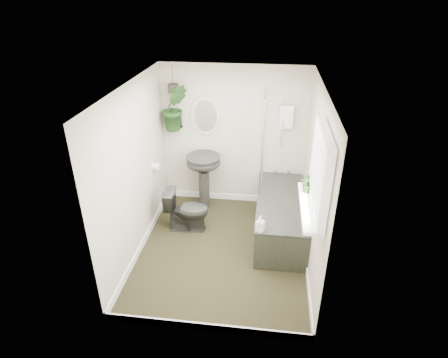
# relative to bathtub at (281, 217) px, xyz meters

# --- Properties ---
(floor) EXTENTS (2.30, 2.80, 0.02)m
(floor) POSITION_rel_bathtub_xyz_m (-0.80, -0.50, -0.30)
(floor) COLOR black
(floor) RESTS_ON ground
(ceiling) EXTENTS (2.30, 2.80, 0.02)m
(ceiling) POSITION_rel_bathtub_xyz_m (-0.80, -0.50, 2.02)
(ceiling) COLOR white
(ceiling) RESTS_ON ground
(wall_back) EXTENTS (2.30, 0.02, 2.30)m
(wall_back) POSITION_rel_bathtub_xyz_m (-0.80, 0.91, 0.86)
(wall_back) COLOR beige
(wall_back) RESTS_ON ground
(wall_front) EXTENTS (2.30, 0.02, 2.30)m
(wall_front) POSITION_rel_bathtub_xyz_m (-0.80, -1.91, 0.86)
(wall_front) COLOR beige
(wall_front) RESTS_ON ground
(wall_left) EXTENTS (0.02, 2.80, 2.30)m
(wall_left) POSITION_rel_bathtub_xyz_m (-1.96, -0.50, 0.86)
(wall_left) COLOR beige
(wall_left) RESTS_ON ground
(wall_right) EXTENTS (0.02, 2.80, 2.30)m
(wall_right) POSITION_rel_bathtub_xyz_m (0.36, -0.50, 0.86)
(wall_right) COLOR beige
(wall_right) RESTS_ON ground
(skirting) EXTENTS (2.30, 2.80, 0.10)m
(skirting) POSITION_rel_bathtub_xyz_m (-0.80, -0.50, -0.24)
(skirting) COLOR white
(skirting) RESTS_ON floor
(bathtub) EXTENTS (0.72, 1.72, 0.58)m
(bathtub) POSITION_rel_bathtub_xyz_m (0.00, 0.00, 0.00)
(bathtub) COLOR #292926
(bathtub) RESTS_ON floor
(bath_screen) EXTENTS (0.04, 0.72, 1.40)m
(bath_screen) POSITION_rel_bathtub_xyz_m (-0.33, 0.49, 0.99)
(bath_screen) COLOR silver
(bath_screen) RESTS_ON bathtub
(shower_box) EXTENTS (0.20, 0.10, 0.35)m
(shower_box) POSITION_rel_bathtub_xyz_m (0.00, 0.84, 1.26)
(shower_box) COLOR white
(shower_box) RESTS_ON wall_back
(oval_mirror) EXTENTS (0.46, 0.03, 0.62)m
(oval_mirror) POSITION_rel_bathtub_xyz_m (-1.25, 0.87, 1.21)
(oval_mirror) COLOR beige
(oval_mirror) RESTS_ON wall_back
(wall_sconce) EXTENTS (0.04, 0.04, 0.22)m
(wall_sconce) POSITION_rel_bathtub_xyz_m (-1.65, 0.86, 1.11)
(wall_sconce) COLOR black
(wall_sconce) RESTS_ON wall_back
(toilet_roll_holder) EXTENTS (0.11, 0.11, 0.11)m
(toilet_roll_holder) POSITION_rel_bathtub_xyz_m (-1.90, 0.20, 0.61)
(toilet_roll_holder) COLOR white
(toilet_roll_holder) RESTS_ON wall_left
(window_recess) EXTENTS (0.08, 1.00, 0.90)m
(window_recess) POSITION_rel_bathtub_xyz_m (0.29, -1.20, 1.36)
(window_recess) COLOR white
(window_recess) RESTS_ON wall_right
(window_sill) EXTENTS (0.18, 1.00, 0.04)m
(window_sill) POSITION_rel_bathtub_xyz_m (0.22, -1.20, 0.94)
(window_sill) COLOR white
(window_sill) RESTS_ON wall_right
(window_blinds) EXTENTS (0.01, 0.86, 0.76)m
(window_blinds) POSITION_rel_bathtub_xyz_m (0.24, -1.20, 1.36)
(window_blinds) COLOR white
(window_blinds) RESTS_ON wall_right
(toilet) EXTENTS (0.67, 0.40, 0.66)m
(toilet) POSITION_rel_bathtub_xyz_m (-1.40, -0.05, 0.04)
(toilet) COLOR #292926
(toilet) RESTS_ON floor
(pedestal_sink) EXTENTS (0.63, 0.57, 0.93)m
(pedestal_sink) POSITION_rel_bathtub_xyz_m (-1.25, 0.61, 0.18)
(pedestal_sink) COLOR #292926
(pedestal_sink) RESTS_ON floor
(sill_plant) EXTENTS (0.23, 0.20, 0.23)m
(sill_plant) POSITION_rel_bathtub_xyz_m (0.23, -0.90, 1.07)
(sill_plant) COLOR black
(sill_plant) RESTS_ON window_sill
(hanging_plant) EXTENTS (0.49, 0.44, 0.72)m
(hanging_plant) POSITION_rel_bathtub_xyz_m (-1.70, 0.75, 1.35)
(hanging_plant) COLOR black
(hanging_plant) RESTS_ON ceiling
(soap_bottle) EXTENTS (0.13, 0.13, 0.21)m
(soap_bottle) POSITION_rel_bathtub_xyz_m (-0.29, -0.79, 0.40)
(soap_bottle) COLOR #342828
(soap_bottle) RESTS_ON bathtub
(hanging_pot) EXTENTS (0.16, 0.16, 0.12)m
(hanging_pot) POSITION_rel_bathtub_xyz_m (-1.70, 0.75, 1.66)
(hanging_pot) COLOR #312B22
(hanging_pot) RESTS_ON ceiling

